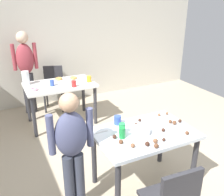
# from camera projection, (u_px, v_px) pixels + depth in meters

# --- Properties ---
(ground_plane) EXTENTS (6.40, 6.40, 0.00)m
(ground_plane) POSITION_uv_depth(u_px,v_px,m) (147.00, 184.00, 3.06)
(ground_plane) COLOR tan
(wall_back) EXTENTS (6.40, 0.10, 2.60)m
(wall_back) POSITION_uv_depth(u_px,v_px,m) (66.00, 41.00, 5.24)
(wall_back) COLOR beige
(wall_back) RESTS_ON ground_plane
(dining_table_near) EXTENTS (1.11, 0.74, 0.75)m
(dining_table_near) POSITION_uv_depth(u_px,v_px,m) (144.00, 140.00, 2.80)
(dining_table_near) COLOR silver
(dining_table_near) RESTS_ON ground_plane
(dining_table_far) EXTENTS (1.19, 0.74, 0.75)m
(dining_table_far) POSITION_uv_depth(u_px,v_px,m) (60.00, 89.00, 4.35)
(dining_table_far) COLOR white
(dining_table_far) RESTS_ON ground_plane
(chair_far_table) EXTENTS (0.51, 0.51, 0.87)m
(chair_far_table) POSITION_uv_depth(u_px,v_px,m) (54.00, 85.00, 5.03)
(chair_far_table) COLOR #2D2D33
(chair_far_table) RESTS_ON ground_plane
(person_girl_near) EXTENTS (0.45, 0.22, 1.34)m
(person_girl_near) POSITION_uv_depth(u_px,v_px,m) (72.00, 146.00, 2.42)
(person_girl_near) COLOR #383D4C
(person_girl_near) RESTS_ON ground_plane
(person_adult_far) EXTENTS (0.45, 0.23, 1.59)m
(person_adult_far) POSITION_uv_depth(u_px,v_px,m) (26.00, 66.00, 4.64)
(person_adult_far) COLOR #28282D
(person_adult_far) RESTS_ON ground_plane
(mixing_bowl) EXTENTS (0.21, 0.21, 0.07)m
(mixing_bowl) POSITION_uv_depth(u_px,v_px,m) (141.00, 131.00, 2.71)
(mixing_bowl) COLOR white
(mixing_bowl) RESTS_ON dining_table_near
(soda_can) EXTENTS (0.07, 0.07, 0.12)m
(soda_can) POSITION_uv_depth(u_px,v_px,m) (122.00, 133.00, 2.62)
(soda_can) COLOR #198438
(soda_can) RESTS_ON dining_table_near
(fork_near) EXTENTS (0.17, 0.02, 0.01)m
(fork_near) POSITION_uv_depth(u_px,v_px,m) (101.00, 132.00, 2.74)
(fork_near) COLOR silver
(fork_near) RESTS_ON dining_table_near
(cup_near_0) EXTENTS (0.07, 0.07, 0.12)m
(cup_near_0) POSITION_uv_depth(u_px,v_px,m) (122.00, 129.00, 2.70)
(cup_near_0) COLOR green
(cup_near_0) RESTS_ON dining_table_near
(cup_near_1) EXTENTS (0.08, 0.08, 0.10)m
(cup_near_1) POSITION_uv_depth(u_px,v_px,m) (118.00, 120.00, 2.91)
(cup_near_1) COLOR #3351B2
(cup_near_1) RESTS_ON dining_table_near
(cake_ball_0) EXTENTS (0.04, 0.04, 0.04)m
(cake_ball_0) POSITION_uv_depth(u_px,v_px,m) (163.00, 130.00, 2.75)
(cake_ball_0) COLOR #3D2319
(cake_ball_0) RESTS_ON dining_table_near
(cake_ball_1) EXTENTS (0.04, 0.04, 0.04)m
(cake_ball_1) POSITION_uv_depth(u_px,v_px,m) (170.00, 121.00, 2.94)
(cake_ball_1) COLOR brown
(cake_ball_1) RESTS_ON dining_table_near
(cake_ball_2) EXTENTS (0.04, 0.04, 0.04)m
(cake_ball_2) POSITION_uv_depth(u_px,v_px,m) (187.00, 133.00, 2.69)
(cake_ball_2) COLOR brown
(cake_ball_2) RESTS_ON dining_table_near
(cake_ball_3) EXTENTS (0.05, 0.05, 0.05)m
(cake_ball_3) POSITION_uv_depth(u_px,v_px,m) (114.00, 137.00, 2.61)
(cake_ball_3) COLOR #3D2319
(cake_ball_3) RESTS_ON dining_table_near
(cake_ball_4) EXTENTS (0.04, 0.04, 0.04)m
(cake_ball_4) POSITION_uv_depth(u_px,v_px,m) (140.00, 120.00, 2.98)
(cake_ball_4) COLOR #3D2319
(cake_ball_4) RESTS_ON dining_table_near
(cake_ball_5) EXTENTS (0.04, 0.04, 0.04)m
(cake_ball_5) POSITION_uv_depth(u_px,v_px,m) (180.00, 121.00, 2.96)
(cake_ball_5) COLOR #3D2319
(cake_ball_5) RESTS_ON dining_table_near
(cake_ball_6) EXTENTS (0.05, 0.05, 0.05)m
(cake_ball_6) POSITION_uv_depth(u_px,v_px,m) (156.00, 146.00, 2.45)
(cake_ball_6) COLOR brown
(cake_ball_6) RESTS_ON dining_table_near
(cake_ball_7) EXTENTS (0.05, 0.05, 0.05)m
(cake_ball_7) POSITION_uv_depth(u_px,v_px,m) (155.00, 141.00, 2.53)
(cake_ball_7) COLOR brown
(cake_ball_7) RESTS_ON dining_table_near
(cake_ball_8) EXTENTS (0.05, 0.05, 0.05)m
(cake_ball_8) POSITION_uv_depth(u_px,v_px,m) (133.00, 145.00, 2.46)
(cake_ball_8) COLOR brown
(cake_ball_8) RESTS_ON dining_table_near
(cake_ball_9) EXTENTS (0.04, 0.04, 0.04)m
(cake_ball_9) POSITION_uv_depth(u_px,v_px,m) (164.00, 140.00, 2.57)
(cake_ball_9) COLOR #3D2319
(cake_ball_9) RESTS_ON dining_table_near
(cake_ball_10) EXTENTS (0.05, 0.05, 0.05)m
(cake_ball_10) POSITION_uv_depth(u_px,v_px,m) (121.00, 142.00, 2.52)
(cake_ball_10) COLOR brown
(cake_ball_10) RESTS_ON dining_table_near
(cake_ball_11) EXTENTS (0.05, 0.05, 0.05)m
(cake_ball_11) POSITION_uv_depth(u_px,v_px,m) (136.00, 125.00, 2.86)
(cake_ball_11) COLOR #3D2319
(cake_ball_11) RESTS_ON dining_table_near
(cake_ball_12) EXTENTS (0.04, 0.04, 0.04)m
(cake_ball_12) POSITION_uv_depth(u_px,v_px,m) (159.00, 115.00, 3.12)
(cake_ball_12) COLOR brown
(cake_ball_12) RESTS_ON dining_table_near
(cake_ball_13) EXTENTS (0.05, 0.05, 0.05)m
(cake_ball_13) POSITION_uv_depth(u_px,v_px,m) (147.00, 144.00, 2.48)
(cake_ball_13) COLOR #3D2319
(cake_ball_13) RESTS_ON dining_table_near
(cake_ball_14) EXTENTS (0.04, 0.04, 0.04)m
(cake_ball_14) POSITION_uv_depth(u_px,v_px,m) (167.00, 113.00, 3.16)
(cake_ball_14) COLOR brown
(cake_ball_14) RESTS_ON dining_table_near
(cake_ball_15) EXTENTS (0.05, 0.05, 0.05)m
(cake_ball_15) POSITION_uv_depth(u_px,v_px,m) (174.00, 122.00, 2.91)
(cake_ball_15) COLOR brown
(cake_ball_15) RESTS_ON dining_table_near
(pitcher_far) EXTENTS (0.12, 0.12, 0.24)m
(pitcher_far) POSITION_uv_depth(u_px,v_px,m) (26.00, 78.00, 4.23)
(pitcher_far) COLOR white
(pitcher_far) RESTS_ON dining_table_far
(cup_far_0) EXTENTS (0.08, 0.08, 0.11)m
(cup_far_0) POSITION_uv_depth(u_px,v_px,m) (89.00, 79.00, 4.39)
(cup_far_0) COLOR yellow
(cup_far_0) RESTS_ON dining_table_far
(cup_far_1) EXTENTS (0.08, 0.08, 0.11)m
(cup_far_1) POSITION_uv_depth(u_px,v_px,m) (74.00, 84.00, 4.15)
(cup_far_1) COLOR red
(cup_far_1) RESTS_ON dining_table_far
(cup_far_2) EXTENTS (0.07, 0.07, 0.10)m
(cup_far_2) POSITION_uv_depth(u_px,v_px,m) (52.00, 83.00, 4.19)
(cup_far_2) COLOR #3351B2
(cup_far_2) RESTS_ON dining_table_far
(donut_far_0) EXTENTS (0.13, 0.13, 0.04)m
(donut_far_0) POSITION_uv_depth(u_px,v_px,m) (34.00, 89.00, 3.99)
(donut_far_0) COLOR pink
(donut_far_0) RESTS_ON dining_table_far
(donut_far_1) EXTENTS (0.13, 0.13, 0.04)m
(donut_far_1) POSITION_uv_depth(u_px,v_px,m) (73.00, 78.00, 4.57)
(donut_far_1) COLOR gold
(donut_far_1) RESTS_ON dining_table_far
(donut_far_2) EXTENTS (0.13, 0.13, 0.04)m
(donut_far_2) POSITION_uv_depth(u_px,v_px,m) (59.00, 79.00, 4.52)
(donut_far_2) COLOR gold
(donut_far_2) RESTS_ON dining_table_far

